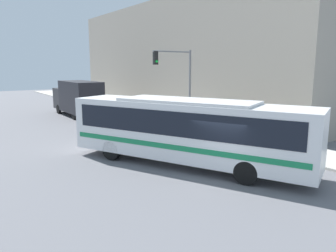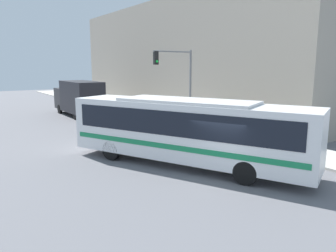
{
  "view_description": "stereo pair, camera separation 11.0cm",
  "coord_description": "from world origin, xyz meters",
  "px_view_note": "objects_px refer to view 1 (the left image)",
  "views": [
    {
      "loc": [
        -9.95,
        -9.81,
        4.79
      ],
      "look_at": [
        0.57,
        5.33,
        1.39
      ],
      "focal_mm": 35.0,
      "sensor_mm": 36.0,
      "label": 1
    },
    {
      "loc": [
        -9.86,
        -9.87,
        4.79
      ],
      "look_at": [
        0.57,
        5.33,
        1.39
      ],
      "focal_mm": 35.0,
      "sensor_mm": 36.0,
      "label": 2
    }
  ],
  "objects_px": {
    "delivery_truck": "(78,97)",
    "fire_hydrant": "(231,133)",
    "traffic_light_pole": "(178,76)",
    "parking_meter": "(198,119)",
    "pedestrian_mid_block": "(222,118)",
    "pedestrian_near_corner": "(257,127)",
    "city_bus": "(187,128)"
  },
  "relations": [
    {
      "from": "traffic_light_pole",
      "to": "pedestrian_mid_block",
      "type": "distance_m",
      "value": 4.39
    },
    {
      "from": "pedestrian_near_corner",
      "to": "parking_meter",
      "type": "bearing_deg",
      "value": 109.09
    },
    {
      "from": "parking_meter",
      "to": "pedestrian_mid_block",
      "type": "xyz_separation_m",
      "value": [
        1.61,
        -0.77,
        0.05
      ]
    },
    {
      "from": "delivery_truck",
      "to": "pedestrian_near_corner",
      "type": "distance_m",
      "value": 18.02
    },
    {
      "from": "parking_meter",
      "to": "city_bus",
      "type": "bearing_deg",
      "value": -134.28
    },
    {
      "from": "parking_meter",
      "to": "pedestrian_near_corner",
      "type": "bearing_deg",
      "value": -70.91
    },
    {
      "from": "city_bus",
      "to": "parking_meter",
      "type": "relative_size",
      "value": 8.89
    },
    {
      "from": "pedestrian_near_corner",
      "to": "traffic_light_pole",
      "type": "bearing_deg",
      "value": 113.64
    },
    {
      "from": "delivery_truck",
      "to": "traffic_light_pole",
      "type": "distance_m",
      "value": 12.37
    },
    {
      "from": "city_bus",
      "to": "delivery_truck",
      "type": "xyz_separation_m",
      "value": [
        1.24,
        18.58,
        -0.05
      ]
    },
    {
      "from": "city_bus",
      "to": "pedestrian_near_corner",
      "type": "distance_m",
      "value": 7.19
    },
    {
      "from": "city_bus",
      "to": "fire_hydrant",
      "type": "relative_size",
      "value": 14.33
    },
    {
      "from": "delivery_truck",
      "to": "pedestrian_near_corner",
      "type": "bearing_deg",
      "value": -71.46
    },
    {
      "from": "city_bus",
      "to": "parking_meter",
      "type": "height_order",
      "value": "city_bus"
    },
    {
      "from": "delivery_truck",
      "to": "pedestrian_mid_block",
      "type": "bearing_deg",
      "value": -66.68
    },
    {
      "from": "delivery_truck",
      "to": "fire_hydrant",
      "type": "distance_m",
      "value": 16.77
    },
    {
      "from": "traffic_light_pole",
      "to": "pedestrian_near_corner",
      "type": "distance_m",
      "value": 6.65
    },
    {
      "from": "fire_hydrant",
      "to": "traffic_light_pole",
      "type": "xyz_separation_m",
      "value": [
        -0.92,
        4.48,
        3.52
      ]
    },
    {
      "from": "traffic_light_pole",
      "to": "pedestrian_near_corner",
      "type": "height_order",
      "value": "traffic_light_pole"
    },
    {
      "from": "fire_hydrant",
      "to": "pedestrian_mid_block",
      "type": "bearing_deg",
      "value": 57.05
    },
    {
      "from": "delivery_truck",
      "to": "traffic_light_pole",
      "type": "xyz_separation_m",
      "value": [
        3.37,
        -11.68,
        2.25
      ]
    },
    {
      "from": "fire_hydrant",
      "to": "pedestrian_near_corner",
      "type": "height_order",
      "value": "pedestrian_near_corner"
    },
    {
      "from": "fire_hydrant",
      "to": "pedestrian_mid_block",
      "type": "relative_size",
      "value": 0.45
    },
    {
      "from": "traffic_light_pole",
      "to": "pedestrian_near_corner",
      "type": "relative_size",
      "value": 3.57
    },
    {
      "from": "traffic_light_pole",
      "to": "pedestrian_near_corner",
      "type": "bearing_deg",
      "value": -66.36
    },
    {
      "from": "parking_meter",
      "to": "pedestrian_mid_block",
      "type": "relative_size",
      "value": 0.72
    },
    {
      "from": "fire_hydrant",
      "to": "traffic_light_pole",
      "type": "height_order",
      "value": "traffic_light_pole"
    },
    {
      "from": "city_bus",
      "to": "pedestrian_mid_block",
      "type": "bearing_deg",
      "value": 9.8
    },
    {
      "from": "traffic_light_pole",
      "to": "parking_meter",
      "type": "bearing_deg",
      "value": -53.2
    },
    {
      "from": "parking_meter",
      "to": "pedestrian_mid_block",
      "type": "height_order",
      "value": "pedestrian_mid_block"
    },
    {
      "from": "parking_meter",
      "to": "pedestrian_near_corner",
      "type": "relative_size",
      "value": 0.83
    },
    {
      "from": "fire_hydrant",
      "to": "pedestrian_near_corner",
      "type": "distance_m",
      "value": 1.74
    }
  ]
}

